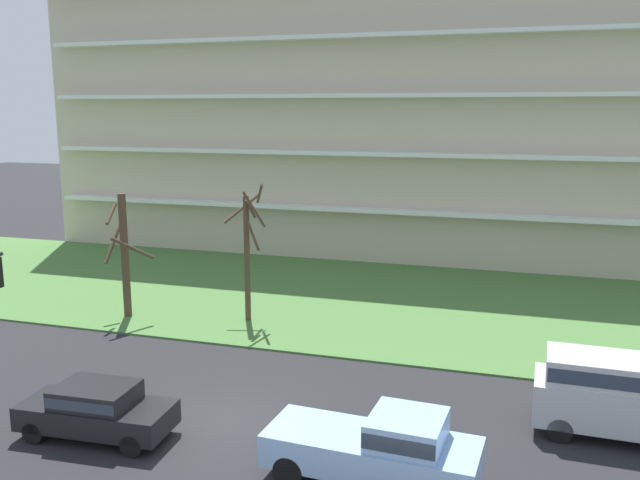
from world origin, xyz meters
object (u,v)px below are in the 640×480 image
(sedan_black_center_left, at_px, (97,408))
(tree_left, at_px, (248,249))
(tree_far_left, at_px, (124,254))
(van_silver_center_right, at_px, (630,392))
(pickup_blue_near_left, at_px, (381,447))

(sedan_black_center_left, bearing_deg, tree_left, 87.14)
(tree_far_left, distance_m, sedan_black_center_left, 11.69)
(tree_far_left, height_order, sedan_black_center_left, tree_far_left)
(tree_left, xyz_separation_m, van_silver_center_right, (14.68, -6.74, -1.90))
(tree_left, height_order, pickup_blue_near_left, tree_left)
(tree_left, xyz_separation_m, pickup_blue_near_left, (8.42, -11.25, -2.28))
(tree_far_left, distance_m, van_silver_center_right, 20.98)
(tree_far_left, relative_size, van_silver_center_right, 1.08)
(pickup_blue_near_left, height_order, sedan_black_center_left, pickup_blue_near_left)
(tree_left, bearing_deg, sedan_black_center_left, -89.55)
(van_silver_center_right, bearing_deg, tree_far_left, -14.05)
(pickup_blue_near_left, xyz_separation_m, van_silver_center_right, (6.25, 4.51, 0.38))
(tree_far_left, distance_m, tree_left, 5.63)
(tree_left, distance_m, sedan_black_center_left, 11.50)
(tree_left, xyz_separation_m, sedan_black_center_left, (0.09, -11.24, -2.43))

